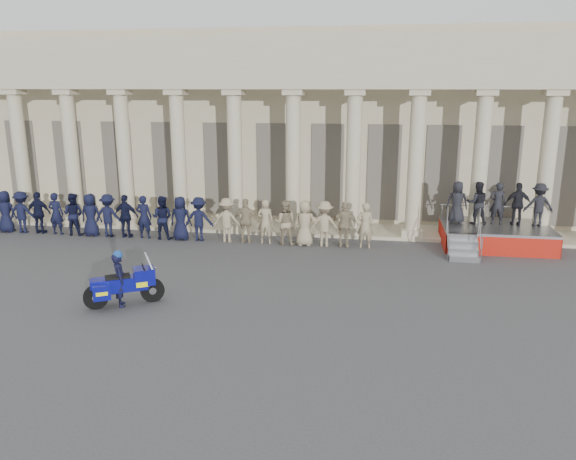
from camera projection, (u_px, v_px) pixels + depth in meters
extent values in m
plane|color=#3B3B3E|center=(213.00, 295.00, 17.71)|extent=(90.00, 90.00, 0.00)
cube|color=tan|center=(290.00, 122.00, 30.93)|extent=(40.00, 10.00, 9.00)
cube|color=tan|center=(268.00, 227.00, 26.10)|extent=(40.00, 2.60, 0.15)
cube|color=tan|center=(263.00, 77.00, 23.68)|extent=(35.80, 1.00, 1.00)
cube|color=tan|center=(263.00, 50.00, 23.40)|extent=(35.80, 1.00, 1.20)
cube|color=tan|center=(28.00, 216.00, 27.14)|extent=(0.90, 0.90, 0.30)
cylinder|color=tan|center=(21.00, 155.00, 26.41)|extent=(0.64, 0.64, 5.60)
cube|color=tan|center=(13.00, 92.00, 25.68)|extent=(0.85, 0.85, 0.24)
cube|color=tan|center=(78.00, 218.00, 26.73)|extent=(0.90, 0.90, 0.30)
cylinder|color=tan|center=(72.00, 157.00, 26.00)|extent=(0.64, 0.64, 5.60)
cube|color=tan|center=(66.00, 92.00, 25.27)|extent=(0.85, 0.85, 0.24)
cube|color=tan|center=(129.00, 221.00, 26.31)|extent=(0.90, 0.90, 0.30)
cylinder|color=tan|center=(125.00, 158.00, 25.58)|extent=(0.64, 0.64, 5.60)
cube|color=tan|center=(120.00, 92.00, 24.86)|extent=(0.85, 0.85, 0.24)
cube|color=tan|center=(182.00, 223.00, 25.90)|extent=(0.90, 0.90, 0.30)
cylinder|color=tan|center=(179.00, 159.00, 25.17)|extent=(0.64, 0.64, 5.60)
cube|color=tan|center=(176.00, 92.00, 24.45)|extent=(0.85, 0.85, 0.24)
cube|color=tan|center=(237.00, 225.00, 25.49)|extent=(0.90, 0.90, 0.30)
cylinder|color=tan|center=(235.00, 160.00, 24.76)|extent=(0.64, 0.64, 5.60)
cube|color=tan|center=(234.00, 92.00, 24.04)|extent=(0.85, 0.85, 0.24)
cube|color=tan|center=(293.00, 227.00, 25.08)|extent=(0.90, 0.90, 0.30)
cylinder|color=tan|center=(293.00, 161.00, 24.35)|extent=(0.64, 0.64, 5.60)
cube|color=tan|center=(293.00, 92.00, 23.62)|extent=(0.85, 0.85, 0.24)
cube|color=tan|center=(351.00, 229.00, 24.67)|extent=(0.90, 0.90, 0.30)
cylinder|color=tan|center=(353.00, 163.00, 23.94)|extent=(0.64, 0.64, 5.60)
cube|color=tan|center=(355.00, 92.00, 23.21)|extent=(0.85, 0.85, 0.24)
cube|color=tan|center=(412.00, 232.00, 24.25)|extent=(0.90, 0.90, 0.30)
cylinder|color=tan|center=(416.00, 164.00, 23.52)|extent=(0.64, 0.64, 5.60)
cube|color=tan|center=(420.00, 92.00, 22.80)|extent=(0.85, 0.85, 0.24)
cube|color=tan|center=(474.00, 234.00, 23.84)|extent=(0.90, 0.90, 0.30)
cylinder|color=tan|center=(480.00, 165.00, 23.11)|extent=(0.64, 0.64, 5.60)
cube|color=tan|center=(486.00, 92.00, 22.39)|extent=(0.85, 0.85, 0.24)
cube|color=tan|center=(539.00, 237.00, 23.43)|extent=(0.90, 0.90, 0.30)
cylinder|color=tan|center=(547.00, 167.00, 22.70)|extent=(0.64, 0.64, 5.60)
cube|color=tan|center=(555.00, 93.00, 21.98)|extent=(0.85, 0.85, 0.24)
cube|color=black|center=(24.00, 164.00, 28.72)|extent=(1.30, 0.12, 4.20)
cube|color=black|center=(71.00, 165.00, 28.31)|extent=(1.30, 0.12, 4.20)
cube|color=black|center=(119.00, 166.00, 27.89)|extent=(1.30, 0.12, 4.20)
cube|color=black|center=(169.00, 168.00, 27.48)|extent=(1.30, 0.12, 4.20)
cube|color=black|center=(220.00, 169.00, 27.07)|extent=(1.30, 0.12, 4.20)
cube|color=black|center=(273.00, 170.00, 26.66)|extent=(1.30, 0.12, 4.20)
cube|color=black|center=(327.00, 171.00, 26.25)|extent=(1.30, 0.12, 4.20)
cube|color=black|center=(383.00, 173.00, 25.83)|extent=(1.30, 0.12, 4.20)
cube|color=black|center=(442.00, 174.00, 25.42)|extent=(1.30, 0.12, 4.20)
cube|color=black|center=(502.00, 176.00, 25.01)|extent=(1.30, 0.12, 4.20)
cube|color=black|center=(563.00, 177.00, 24.60)|extent=(1.30, 0.12, 4.20)
imported|color=black|center=(6.00, 212.00, 25.24)|extent=(0.92, 0.60, 1.88)
imported|color=black|center=(22.00, 212.00, 25.11)|extent=(1.22, 0.70, 1.88)
imported|color=black|center=(39.00, 213.00, 24.98)|extent=(1.10, 0.46, 1.88)
imported|color=black|center=(56.00, 213.00, 24.85)|extent=(0.69, 0.45, 1.88)
imported|color=black|center=(73.00, 214.00, 24.72)|extent=(0.92, 0.71, 1.88)
imported|color=black|center=(91.00, 215.00, 24.59)|extent=(0.92, 0.60, 1.88)
imported|color=black|center=(108.00, 216.00, 24.46)|extent=(1.22, 0.70, 1.88)
imported|color=black|center=(126.00, 216.00, 24.33)|extent=(1.10, 0.46, 1.88)
imported|color=black|center=(144.00, 217.00, 24.20)|extent=(0.69, 0.45, 1.88)
imported|color=black|center=(162.00, 218.00, 24.07)|extent=(0.92, 0.71, 1.88)
imported|color=black|center=(181.00, 218.00, 23.93)|extent=(0.92, 0.60, 1.88)
imported|color=black|center=(199.00, 219.00, 23.80)|extent=(1.22, 0.70, 1.88)
imported|color=gray|center=(227.00, 220.00, 23.61)|extent=(1.22, 0.70, 1.88)
imported|color=gray|center=(246.00, 221.00, 23.48)|extent=(1.10, 0.46, 1.88)
imported|color=gray|center=(265.00, 222.00, 23.35)|extent=(0.69, 0.45, 1.88)
imported|color=gray|center=(285.00, 222.00, 23.22)|extent=(0.92, 0.71, 1.88)
imported|color=gray|center=(305.00, 223.00, 23.09)|extent=(0.92, 0.60, 1.88)
imported|color=gray|center=(325.00, 224.00, 22.96)|extent=(1.22, 0.70, 1.88)
imported|color=gray|center=(345.00, 225.00, 22.83)|extent=(1.10, 0.46, 1.88)
imported|color=gray|center=(365.00, 225.00, 22.69)|extent=(0.69, 0.45, 1.88)
cube|color=gray|center=(496.00, 227.00, 23.01)|extent=(4.29, 3.07, 0.10)
cube|color=maroon|center=(503.00, 247.00, 21.68)|extent=(4.29, 0.04, 0.77)
cube|color=maroon|center=(442.00, 235.00, 23.46)|extent=(0.04, 3.07, 0.77)
cube|color=maroon|center=(550.00, 239.00, 22.79)|extent=(0.04, 3.07, 0.77)
cube|color=gray|center=(464.00, 259.00, 21.11)|extent=(1.10, 0.28, 0.22)
cube|color=gray|center=(464.00, 251.00, 21.32)|extent=(1.10, 0.28, 0.22)
cube|color=gray|center=(463.00, 244.00, 21.54)|extent=(1.10, 0.28, 0.22)
cube|color=gray|center=(463.00, 236.00, 21.75)|extent=(1.10, 0.28, 0.22)
cylinder|color=gray|center=(491.00, 206.00, 24.30)|extent=(4.29, 0.04, 0.04)
imported|color=black|center=(457.00, 202.00, 23.23)|extent=(0.86, 0.56, 1.76)
imported|color=black|center=(477.00, 203.00, 23.10)|extent=(0.86, 0.67, 1.76)
imported|color=black|center=(498.00, 203.00, 22.98)|extent=(0.64, 0.42, 1.76)
imported|color=black|center=(518.00, 204.00, 22.85)|extent=(1.03, 0.43, 1.76)
imported|color=black|center=(539.00, 205.00, 22.72)|extent=(1.14, 0.65, 1.76)
cylinder|color=black|center=(152.00, 290.00, 17.12)|extent=(0.70, 0.50, 0.72)
cylinder|color=black|center=(96.00, 297.00, 16.55)|extent=(0.70, 0.50, 0.72)
cube|color=navy|center=(126.00, 283.00, 16.78)|extent=(1.32, 1.03, 0.42)
cube|color=navy|center=(144.00, 276.00, 16.93)|extent=(0.81, 0.80, 0.49)
cube|color=silver|center=(145.00, 284.00, 16.99)|extent=(0.37, 0.41, 0.13)
cube|color=#B2BFCC|center=(150.00, 263.00, 16.90)|extent=(0.45, 0.55, 0.59)
cube|color=black|center=(118.00, 277.00, 16.65)|extent=(0.80, 0.68, 0.11)
cube|color=navy|center=(97.00, 284.00, 16.47)|extent=(0.52, 0.52, 0.24)
cube|color=navy|center=(102.00, 293.00, 16.23)|extent=(0.55, 0.46, 0.44)
cube|color=#E3E40C|center=(102.00, 293.00, 16.23)|extent=(0.42, 0.39, 0.11)
cube|color=navy|center=(100.00, 285.00, 16.87)|extent=(0.55, 0.46, 0.44)
cube|color=#E3E40C|center=(100.00, 285.00, 16.87)|extent=(0.42, 0.39, 0.11)
cylinder|color=silver|center=(107.00, 294.00, 16.91)|extent=(0.62, 0.43, 0.11)
cylinder|color=black|center=(144.00, 267.00, 16.86)|extent=(0.42, 0.68, 0.04)
imported|color=black|center=(120.00, 280.00, 16.69)|extent=(0.64, 0.72, 1.64)
sphere|color=navy|center=(118.00, 255.00, 16.50)|extent=(0.28, 0.28, 0.28)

